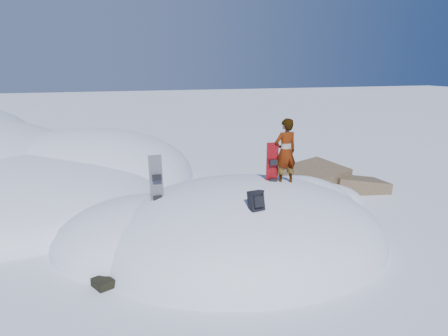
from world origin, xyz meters
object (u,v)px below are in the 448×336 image
object	(u,v)px
snowboard_dark	(157,190)
snowboard_red	(272,174)
person	(285,152)
backpack	(256,201)

from	to	relation	value
snowboard_dark	snowboard_red	bearing A→B (deg)	-9.57
person	snowboard_red	bearing A→B (deg)	-13.61
snowboard_dark	person	xyz separation A→B (m)	(3.01, -0.27, 0.74)
backpack	person	distance (m)	1.98
snowboard_red	person	distance (m)	0.60
snowboard_red	snowboard_dark	world-z (taller)	snowboard_red
backpack	person	xyz separation A→B (m)	(1.27, 1.37, 0.66)
snowboard_dark	backpack	world-z (taller)	snowboard_dark
snowboard_dark	backpack	size ratio (longest dim) A/B	3.40
snowboard_dark	backpack	xyz separation A→B (m)	(1.74, -1.63, 0.08)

